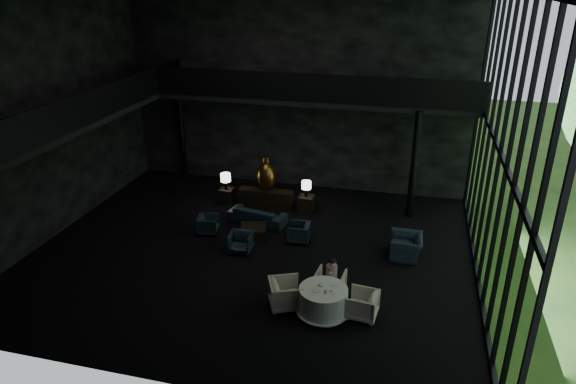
% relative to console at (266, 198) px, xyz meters
% --- Properties ---
extents(floor, '(14.00, 12.00, 0.02)m').
position_rel_console_xyz_m(floor, '(0.61, -3.54, -0.33)').
color(floor, black).
rests_on(floor, ground).
extents(wall_back, '(14.00, 0.04, 8.00)m').
position_rel_console_xyz_m(wall_back, '(0.61, 2.46, 3.67)').
color(wall_back, black).
rests_on(wall_back, ground).
extents(wall_front, '(14.00, 0.04, 8.00)m').
position_rel_console_xyz_m(wall_front, '(0.61, -9.54, 3.67)').
color(wall_front, black).
rests_on(wall_front, ground).
extents(wall_left, '(0.04, 12.00, 8.00)m').
position_rel_console_xyz_m(wall_left, '(-6.39, -3.54, 3.67)').
color(wall_left, black).
rests_on(wall_left, ground).
extents(curtain_wall, '(0.20, 12.00, 8.00)m').
position_rel_console_xyz_m(curtain_wall, '(7.56, -3.54, 3.67)').
color(curtain_wall, black).
rests_on(curtain_wall, ground).
extents(mezzanine_left, '(2.00, 12.00, 0.25)m').
position_rel_console_xyz_m(mezzanine_left, '(-5.39, -3.54, 3.67)').
color(mezzanine_left, black).
rests_on(mezzanine_left, wall_left).
extents(mezzanine_back, '(12.00, 2.00, 0.25)m').
position_rel_console_xyz_m(mezzanine_back, '(1.61, 1.46, 3.67)').
color(mezzanine_back, black).
rests_on(mezzanine_back, wall_back).
extents(railing_left, '(0.06, 12.00, 1.00)m').
position_rel_console_xyz_m(railing_left, '(-4.39, -3.54, 4.27)').
color(railing_left, black).
rests_on(railing_left, mezzanine_left).
extents(railing_back, '(12.00, 0.06, 1.00)m').
position_rel_console_xyz_m(railing_back, '(1.61, 0.46, 4.27)').
color(railing_back, black).
rests_on(railing_back, mezzanine_back).
extents(column_nw, '(0.24, 0.24, 4.00)m').
position_rel_console_xyz_m(column_nw, '(-4.39, 2.16, 1.67)').
color(column_nw, black).
rests_on(column_nw, floor).
extents(column_ne, '(0.24, 0.24, 4.00)m').
position_rel_console_xyz_m(column_ne, '(5.41, 0.46, 1.67)').
color(column_ne, black).
rests_on(column_ne, floor).
extents(console, '(2.10, 0.48, 0.67)m').
position_rel_console_xyz_m(console, '(0.00, 0.00, 0.00)').
color(console, black).
rests_on(console, floor).
extents(bronze_urn, '(0.71, 0.71, 1.32)m').
position_rel_console_xyz_m(bronze_urn, '(0.00, 0.08, 0.90)').
color(bronze_urn, gold).
rests_on(bronze_urn, console).
extents(side_table_left, '(0.51, 0.51, 0.56)m').
position_rel_console_xyz_m(side_table_left, '(-1.60, -0.03, -0.05)').
color(side_table_left, black).
rests_on(side_table_left, floor).
extents(table_lamp_left, '(0.39, 0.39, 0.66)m').
position_rel_console_xyz_m(table_lamp_left, '(-1.60, -0.08, 0.70)').
color(table_lamp_left, black).
rests_on(table_lamp_left, side_table_left).
extents(side_table_right, '(0.55, 0.55, 0.61)m').
position_rel_console_xyz_m(side_table_right, '(1.60, -0.06, -0.03)').
color(side_table_right, black).
rests_on(side_table_right, floor).
extents(table_lamp_right, '(0.37, 0.37, 0.61)m').
position_rel_console_xyz_m(table_lamp_right, '(1.60, -0.08, 0.71)').
color(table_lamp_right, black).
rests_on(table_lamp_right, side_table_right).
extents(sofa, '(2.16, 0.97, 0.81)m').
position_rel_console_xyz_m(sofa, '(0.12, -1.49, 0.07)').
color(sofa, black).
rests_on(sofa, floor).
extents(lounge_armchair_west, '(0.69, 0.72, 0.63)m').
position_rel_console_xyz_m(lounge_armchair_west, '(-1.32, -2.64, -0.02)').
color(lounge_armchair_west, '#1C2E35').
rests_on(lounge_armchair_west, floor).
extents(lounge_armchair_east, '(0.64, 0.68, 0.66)m').
position_rel_console_xyz_m(lounge_armchair_east, '(1.86, -2.46, -0.00)').
color(lounge_armchair_east, black).
rests_on(lounge_armchair_east, floor).
extents(lounge_armchair_south, '(0.69, 0.65, 0.68)m').
position_rel_console_xyz_m(lounge_armchair_south, '(0.19, -3.59, 0.01)').
color(lounge_armchair_south, '#142733').
rests_on(lounge_armchair_south, floor).
extents(window_armchair, '(0.78, 1.18, 1.02)m').
position_rel_console_xyz_m(window_armchair, '(5.40, -2.63, 0.17)').
color(window_armchair, '#15262D').
rests_on(window_armchair, floor).
extents(coffee_table, '(1.04, 1.04, 0.38)m').
position_rel_console_xyz_m(coffee_table, '(0.27, -2.51, -0.15)').
color(coffee_table, black).
rests_on(coffee_table, floor).
extents(dining_table, '(1.47, 1.47, 0.75)m').
position_rel_console_xyz_m(dining_table, '(3.39, -6.16, -0.01)').
color(dining_table, white).
rests_on(dining_table, floor).
extents(dining_chair_north, '(0.88, 0.84, 0.84)m').
position_rel_console_xyz_m(dining_chair_north, '(3.42, -5.30, 0.08)').
color(dining_chair_north, tan).
rests_on(dining_chair_north, floor).
extents(dining_chair_east, '(0.82, 0.87, 0.81)m').
position_rel_console_xyz_m(dining_chair_east, '(4.40, -6.06, 0.07)').
color(dining_chair_east, tan).
rests_on(dining_chair_east, floor).
extents(dining_chair_west, '(1.19, 1.22, 0.97)m').
position_rel_console_xyz_m(dining_chair_west, '(2.35, -6.13, 0.15)').
color(dining_chair_west, '#C3B2A1').
rests_on(dining_chair_west, floor).
extents(child, '(0.30, 0.30, 0.65)m').
position_rel_console_xyz_m(child, '(3.44, -5.17, 0.44)').
color(child, '#EBA2C3').
rests_on(child, dining_chair_north).
extents(plate_a, '(0.25, 0.25, 0.01)m').
position_rel_console_xyz_m(plate_a, '(3.20, -6.28, 0.42)').
color(plate_a, white).
rests_on(plate_a, dining_table).
extents(plate_b, '(0.25, 0.25, 0.02)m').
position_rel_console_xyz_m(plate_b, '(3.61, -5.90, 0.42)').
color(plate_b, white).
rests_on(plate_b, dining_table).
extents(saucer, '(0.17, 0.17, 0.01)m').
position_rel_console_xyz_m(saucer, '(3.67, -6.32, 0.42)').
color(saucer, white).
rests_on(saucer, dining_table).
extents(coffee_cup, '(0.10, 0.10, 0.06)m').
position_rel_console_xyz_m(coffee_cup, '(3.61, -6.24, 0.46)').
color(coffee_cup, white).
rests_on(coffee_cup, saucer).
extents(cereal_bowl, '(0.17, 0.17, 0.08)m').
position_rel_console_xyz_m(cereal_bowl, '(3.30, -6.05, 0.46)').
color(cereal_bowl, white).
rests_on(cereal_bowl, dining_table).
extents(cream_pot, '(0.07, 0.07, 0.07)m').
position_rel_console_xyz_m(cream_pot, '(3.47, -6.35, 0.45)').
color(cream_pot, '#99999E').
rests_on(cream_pot, dining_table).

